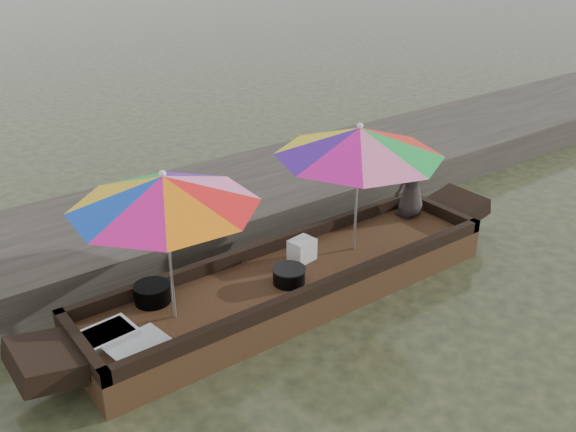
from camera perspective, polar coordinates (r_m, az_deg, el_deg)
water at (r=7.36m, az=0.47°, el=-7.33°), size 80.00×80.00×0.00m
dock at (r=8.87m, az=-8.13°, el=0.29°), size 22.00×2.20×0.50m
boat_hull at (r=7.26m, az=0.47°, el=-6.16°), size 4.94×1.20×0.35m
cooking_pot at (r=6.75m, az=-11.98°, el=-6.74°), size 0.37×0.37×0.20m
tray_crayfish at (r=6.32m, az=-15.91°, el=-10.23°), size 0.58×0.43×0.09m
tray_scallop at (r=6.15m, az=-13.26°, el=-11.16°), size 0.59×0.45×0.06m
charcoal_grill at (r=6.93m, az=0.08°, el=-5.37°), size 0.35×0.35×0.16m
supply_bag at (r=7.35m, az=1.25°, el=-3.03°), size 0.31×0.26×0.26m
vendor at (r=8.43m, az=10.95°, el=3.20°), size 0.54×0.40×1.01m
umbrella_bow at (r=6.13m, az=-10.54°, el=-2.79°), size 2.26×2.26×1.55m
umbrella_stern at (r=7.35m, az=6.15°, el=2.42°), size 2.09×2.09×1.55m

